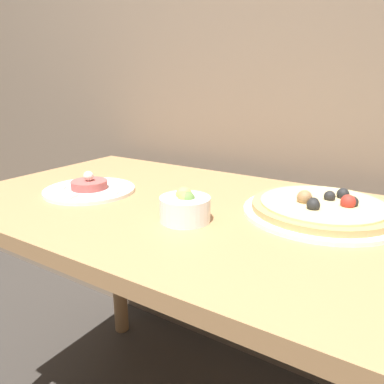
% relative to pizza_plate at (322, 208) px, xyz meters
% --- Properties ---
extents(back_wall, '(8.00, 0.05, 2.60)m').
position_rel_pizza_plate_xyz_m(back_wall, '(-0.28, 0.37, 0.51)').
color(back_wall, '#84705B').
rests_on(back_wall, ground_plane).
extents(dining_table, '(1.25, 0.71, 0.77)m').
position_rel_pizza_plate_xyz_m(dining_table, '(-0.28, -0.11, -0.13)').
color(dining_table, '#AD7F51').
rests_on(dining_table, ground_plane).
extents(pizza_plate, '(0.36, 0.36, 0.06)m').
position_rel_pizza_plate_xyz_m(pizza_plate, '(0.00, 0.00, 0.00)').
color(pizza_plate, white).
rests_on(pizza_plate, dining_table).
extents(tartare_plate, '(0.25, 0.25, 0.06)m').
position_rel_pizza_plate_xyz_m(tartare_plate, '(-0.59, -0.16, -0.01)').
color(tartare_plate, white).
rests_on(tartare_plate, dining_table).
extents(small_bowl, '(0.11, 0.11, 0.07)m').
position_rel_pizza_plate_xyz_m(small_bowl, '(-0.25, -0.20, 0.02)').
color(small_bowl, white).
rests_on(small_bowl, dining_table).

